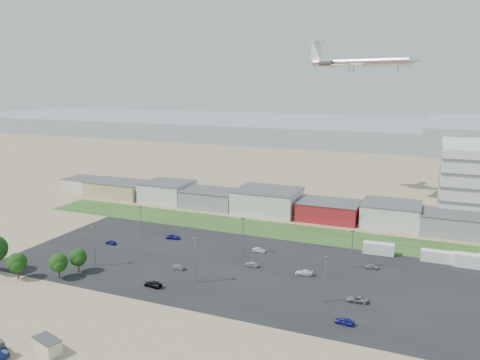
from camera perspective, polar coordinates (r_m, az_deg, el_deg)
The scene contains 29 objects.
ground at distance 104.46m, azimuth -6.73°, elevation -13.98°, with size 700.00×700.00×0.00m, color #857654.
parking_lot at distance 118.89m, azimuth 0.21°, elevation -10.60°, with size 120.00×50.00×0.01m, color black.
grass_strip at distance 148.68m, azimuth 3.14°, elevation -5.96°, with size 160.00×16.00×0.02m, color #2C491B.
hills_backdrop at distance 398.80m, azimuth 21.58°, elevation 5.09°, with size 700.00×200.00×9.00m, color gray, non-canonical shape.
building_row at distance 170.54m, azimuth -0.10°, elevation -2.22°, with size 170.00×20.00×8.00m, color silver, non-canonical shape.
portable_shed at distance 90.63m, azimuth -22.41°, elevation -18.17°, with size 5.29×2.75×2.67m, color beige, non-canonical shape.
box_trailer_a at distance 132.50m, azimuth 16.54°, elevation -8.01°, with size 8.07×2.52×3.03m, color silver, non-canonical shape.
box_trailer_b at distance 131.99m, azimuth 22.83°, elevation -8.57°, with size 7.72×2.41×2.89m, color silver, non-canonical shape.
box_trailer_c at distance 131.86m, azimuth 26.45°, elevation -8.82°, with size 8.78×2.74×3.29m, color silver, non-canonical shape.
tree_mid at distance 122.65m, azimuth -25.52°, elevation -9.27°, with size 4.83×4.83×7.24m, color black, non-canonical shape.
tree_right at distance 119.25m, azimuth -21.26°, elevation -9.58°, with size 4.61×4.61×6.91m, color black, non-canonical shape.
tree_near at distance 121.38m, azimuth -19.14°, elevation -9.08°, with size 4.53×4.53×6.79m, color black, non-canonical shape.
lightpole_front_l at distance 123.52m, azimuth -17.35°, elevation -7.73°, with size 1.21×0.50×10.28m, color slate, non-canonical shape.
lightpole_front_m at distance 109.03m, azimuth -5.48°, elevation -9.75°, with size 1.26×0.52×10.69m, color slate, non-canonical shape.
lightpole_front_r at distance 101.16m, azimuth 10.37°, elevation -11.86°, with size 1.18×0.49×10.05m, color slate, non-canonical shape.
lightpole_back_l at distance 142.13m, azimuth -11.98°, elevation -5.03°, with size 1.13×0.47×9.58m, color slate, non-canonical shape.
lightpole_back_m at distance 126.29m, azimuth 0.37°, elevation -6.82°, with size 1.17×0.49×9.95m, color slate, non-canonical shape.
lightpole_back_r at distance 120.15m, azimuth 13.49°, elevation -8.23°, with size 1.13×0.47×9.62m, color slate, non-canonical shape.
airliner at distance 190.73m, azimuth 14.37°, elevation 13.74°, with size 47.43×32.34×14.01m, color silver, non-canonical shape.
parked_car_0 at distance 104.43m, azimuth 14.03°, elevation -13.90°, with size 2.07×4.49×1.25m, color #A5A5AA.
parked_car_2 at distance 95.34m, azimuth 12.62°, elevation -16.44°, with size 1.49×3.70×1.26m, color navy.
parked_car_3 at distance 109.97m, azimuth -10.56°, elevation -12.37°, with size 1.82×4.47×1.30m, color black.
parked_car_4 at distance 118.59m, azimuth -7.52°, elevation -10.47°, with size 1.18×3.39×1.12m, color #595B5E.
parked_car_5 at distance 139.73m, azimuth -15.48°, elevation -7.32°, with size 1.36×3.39×1.15m, color navy.
parked_car_7 at distance 119.12m, azimuth 1.45°, elevation -10.26°, with size 1.19×3.43×1.13m, color #A5A5AA.
parked_car_8 at distance 122.29m, azimuth 15.77°, elevation -10.12°, with size 1.34×3.34×1.14m, color #A5A5AA.
parked_car_9 at distance 140.54m, azimuth -8.15°, elevation -6.88°, with size 1.95×4.24×1.18m, color navy.
parked_car_11 at distance 128.83m, azimuth 2.33°, elevation -8.53°, with size 1.19×3.41×1.12m, color silver.
parked_car_12 at distance 115.36m, azimuth 7.81°, elevation -11.10°, with size 1.74×4.28×1.24m, color silver.
Camera 1 is at (46.86, -81.66, 45.25)m, focal length 35.00 mm.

